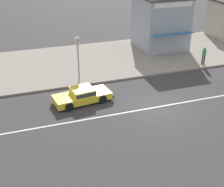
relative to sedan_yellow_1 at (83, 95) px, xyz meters
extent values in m
plane|color=#383535|center=(4.59, -2.42, -0.53)|extent=(160.00, 160.00, 0.00)
cube|color=silver|center=(4.59, -2.42, -0.53)|extent=(50.40, 0.14, 0.01)
cube|color=gray|center=(4.59, 7.55, -0.46)|extent=(68.00, 10.00, 0.15)
cube|color=yellow|center=(-0.04, -0.01, -0.13)|extent=(4.22, 2.17, 0.48)
cube|color=yellow|center=(0.01, 0.00, 0.32)|extent=(1.69, 1.68, 0.42)
cube|color=#28333D|center=(0.01, 0.00, 0.32)|extent=(1.64, 1.71, 0.27)
cube|color=black|center=(2.01, 0.26, -0.23)|extent=(0.33, 1.63, 0.28)
cube|color=white|center=(1.90, 0.84, -0.02)|extent=(0.11, 0.25, 0.14)
cube|color=white|center=(2.06, -0.32, -0.02)|extent=(0.11, 0.25, 0.14)
cylinder|color=black|center=(1.10, 0.94, -0.23)|extent=(0.62, 0.30, 0.60)
cylinder|color=black|center=(1.30, -0.63, -0.23)|extent=(0.62, 0.30, 0.60)
cylinder|color=black|center=(-1.38, 0.62, -0.23)|extent=(0.62, 0.30, 0.60)
cylinder|color=black|center=(-1.18, -0.95, -0.23)|extent=(0.62, 0.30, 0.60)
cylinder|color=#9E9EA3|center=(0.59, 3.53, 1.09)|extent=(0.12, 0.12, 2.96)
cylinder|color=#9E9EA3|center=(0.59, 3.53, 2.88)|extent=(0.61, 0.18, 0.61)
cylinder|color=white|center=(0.59, 3.43, 2.88)|extent=(0.54, 0.02, 0.54)
cylinder|color=white|center=(0.59, 3.62, 2.88)|extent=(0.54, 0.02, 0.54)
cube|color=black|center=(0.59, 3.42, 2.88)|extent=(0.26, 0.01, 0.16)
cube|color=black|center=(0.59, 3.42, 2.88)|extent=(0.18, 0.01, 0.42)
cylinder|color=#4C4238|center=(11.97, 3.22, 0.03)|extent=(0.14, 0.14, 0.82)
cylinder|color=#4C4238|center=(12.17, 3.22, 0.03)|extent=(0.14, 0.14, 0.82)
cylinder|color=#389956|center=(12.07, 3.22, 0.74)|extent=(0.34, 0.34, 0.61)
sphere|color=#D6AD89|center=(12.07, 3.22, 1.16)|extent=(0.22, 0.22, 0.22)
cube|color=#999EA8|center=(10.59, 9.13, 2.14)|extent=(4.64, 4.59, 5.05)
cube|color=#286BA3|center=(10.59, 6.49, 1.67)|extent=(4.17, 0.90, 0.28)
cube|color=white|center=(10.59, 6.82, 4.37)|extent=(3.94, 0.08, 0.44)
camera|label=1|loc=(-4.37, -19.29, 10.09)|focal=50.00mm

